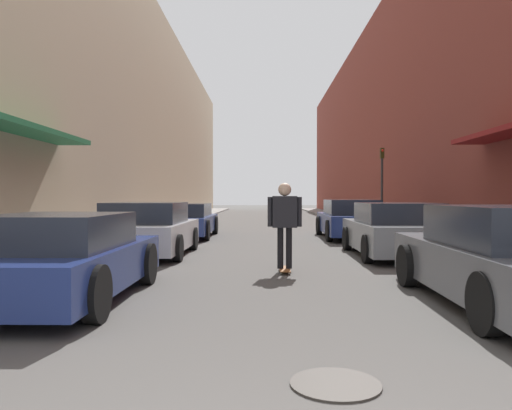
{
  "coord_description": "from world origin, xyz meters",
  "views": [
    {
      "loc": [
        -0.18,
        -1.72,
        1.44
      ],
      "look_at": [
        -0.38,
        12.28,
        1.2
      ],
      "focal_mm": 35.0,
      "sensor_mm": 36.0,
      "label": 1
    }
  ],
  "objects_px": {
    "parked_car_left_2": "(187,221)",
    "parked_car_right_0": "(506,258)",
    "traffic_light": "(382,178)",
    "parked_car_left_1": "(148,230)",
    "parked_car_right_1": "(395,231)",
    "parked_car_right_2": "(350,219)",
    "manhole_cover": "(335,384)",
    "skateboarder": "(285,217)",
    "parked_car_left_0": "(62,258)"
  },
  "relations": [
    {
      "from": "parked_car_left_1",
      "to": "traffic_light",
      "type": "relative_size",
      "value": 1.18
    },
    {
      "from": "parked_car_right_1",
      "to": "skateboarder",
      "type": "distance_m",
      "value": 3.8
    },
    {
      "from": "parked_car_left_1",
      "to": "traffic_light",
      "type": "distance_m",
      "value": 12.4
    },
    {
      "from": "manhole_cover",
      "to": "parked_car_left_0",
      "type": "bearing_deg",
      "value": 137.71
    },
    {
      "from": "parked_car_right_1",
      "to": "traffic_light",
      "type": "relative_size",
      "value": 1.24
    },
    {
      "from": "skateboarder",
      "to": "parked_car_left_2",
      "type": "bearing_deg",
      "value": 110.96
    },
    {
      "from": "parked_car_left_2",
      "to": "skateboarder",
      "type": "distance_m",
      "value": 8.7
    },
    {
      "from": "skateboarder",
      "to": "manhole_cover",
      "type": "relative_size",
      "value": 2.43
    },
    {
      "from": "manhole_cover",
      "to": "traffic_light",
      "type": "distance_m",
      "value": 18.43
    },
    {
      "from": "parked_car_left_0",
      "to": "parked_car_right_2",
      "type": "distance_m",
      "value": 11.94
    },
    {
      "from": "parked_car_left_0",
      "to": "parked_car_left_1",
      "type": "bearing_deg",
      "value": 90.49
    },
    {
      "from": "parked_car_left_0",
      "to": "traffic_light",
      "type": "bearing_deg",
      "value": 61.77
    },
    {
      "from": "parked_car_left_0",
      "to": "parked_car_left_1",
      "type": "distance_m",
      "value": 5.29
    },
    {
      "from": "parked_car_left_2",
      "to": "parked_car_right_0",
      "type": "distance_m",
      "value": 12.51
    },
    {
      "from": "parked_car_right_1",
      "to": "parked_car_right_0",
      "type": "bearing_deg",
      "value": -90.2
    },
    {
      "from": "parked_car_left_2",
      "to": "parked_car_right_1",
      "type": "xyz_separation_m",
      "value": [
        5.88,
        -5.55,
        0.03
      ]
    },
    {
      "from": "parked_car_right_2",
      "to": "traffic_light",
      "type": "relative_size",
      "value": 1.38
    },
    {
      "from": "traffic_light",
      "to": "parked_car_right_2",
      "type": "bearing_deg",
      "value": -116.31
    },
    {
      "from": "skateboarder",
      "to": "manhole_cover",
      "type": "bearing_deg",
      "value": -88.54
    },
    {
      "from": "parked_car_left_1",
      "to": "parked_car_right_1",
      "type": "bearing_deg",
      "value": -0.83
    },
    {
      "from": "parked_car_left_1",
      "to": "skateboarder",
      "type": "distance_m",
      "value": 4.2
    },
    {
      "from": "parked_car_left_1",
      "to": "parked_car_right_2",
      "type": "xyz_separation_m",
      "value": [
        5.83,
        5.16,
        0.03
      ]
    },
    {
      "from": "parked_car_right_1",
      "to": "traffic_light",
      "type": "xyz_separation_m",
      "value": [
        1.93,
        9.49,
        1.61
      ]
    },
    {
      "from": "parked_car_left_1",
      "to": "traffic_light",
      "type": "height_order",
      "value": "traffic_light"
    },
    {
      "from": "parked_car_right_2",
      "to": "parked_car_left_0",
      "type": "bearing_deg",
      "value": -118.99
    },
    {
      "from": "traffic_light",
      "to": "manhole_cover",
      "type": "bearing_deg",
      "value": -104.42
    },
    {
      "from": "parked_car_right_1",
      "to": "skateboarder",
      "type": "relative_size",
      "value": 2.49
    },
    {
      "from": "parked_car_left_1",
      "to": "manhole_cover",
      "type": "distance_m",
      "value": 9.0
    },
    {
      "from": "parked_car_right_0",
      "to": "parked_car_right_1",
      "type": "height_order",
      "value": "parked_car_right_0"
    },
    {
      "from": "parked_car_left_1",
      "to": "manhole_cover",
      "type": "bearing_deg",
      "value": -67.92
    },
    {
      "from": "manhole_cover",
      "to": "traffic_light",
      "type": "bearing_deg",
      "value": 75.58
    },
    {
      "from": "parked_car_left_1",
      "to": "parked_car_right_0",
      "type": "height_order",
      "value": "parked_car_right_0"
    },
    {
      "from": "parked_car_left_1",
      "to": "parked_car_right_1",
      "type": "height_order",
      "value": "parked_car_left_1"
    },
    {
      "from": "parked_car_right_1",
      "to": "skateboarder",
      "type": "height_order",
      "value": "skateboarder"
    },
    {
      "from": "parked_car_right_0",
      "to": "traffic_light",
      "type": "height_order",
      "value": "traffic_light"
    },
    {
      "from": "traffic_light",
      "to": "skateboarder",
      "type": "bearing_deg",
      "value": -111.31
    },
    {
      "from": "parked_car_left_0",
      "to": "skateboarder",
      "type": "xyz_separation_m",
      "value": [
        3.18,
        2.64,
        0.46
      ]
    },
    {
      "from": "skateboarder",
      "to": "traffic_light",
      "type": "relative_size",
      "value": 0.5
    },
    {
      "from": "parked_car_right_0",
      "to": "traffic_light",
      "type": "relative_size",
      "value": 1.36
    },
    {
      "from": "parked_car_right_2",
      "to": "skateboarder",
      "type": "bearing_deg",
      "value": -108.45
    },
    {
      "from": "parked_car_left_0",
      "to": "parked_car_right_2",
      "type": "xyz_separation_m",
      "value": [
        5.79,
        10.45,
        0.06
      ]
    },
    {
      "from": "parked_car_right_1",
      "to": "skateboarder",
      "type": "bearing_deg",
      "value": -137.2
    },
    {
      "from": "manhole_cover",
      "to": "parked_car_left_2",
      "type": "bearing_deg",
      "value": 103.28
    },
    {
      "from": "parked_car_right_2",
      "to": "traffic_light",
      "type": "bearing_deg",
      "value": 63.69
    },
    {
      "from": "skateboarder",
      "to": "traffic_light",
      "type": "distance_m",
      "value": 12.99
    },
    {
      "from": "parked_car_left_1",
      "to": "skateboarder",
      "type": "relative_size",
      "value": 2.36
    },
    {
      "from": "parked_car_right_0",
      "to": "parked_car_left_2",
      "type": "bearing_deg",
      "value": 117.93
    },
    {
      "from": "parked_car_left_1",
      "to": "parked_car_right_0",
      "type": "relative_size",
      "value": 0.87
    },
    {
      "from": "parked_car_left_0",
      "to": "manhole_cover",
      "type": "distance_m",
      "value": 4.54
    },
    {
      "from": "parked_car_right_2",
      "to": "manhole_cover",
      "type": "xyz_separation_m",
      "value": [
        -2.46,
        -13.48,
        -0.64
      ]
    }
  ]
}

